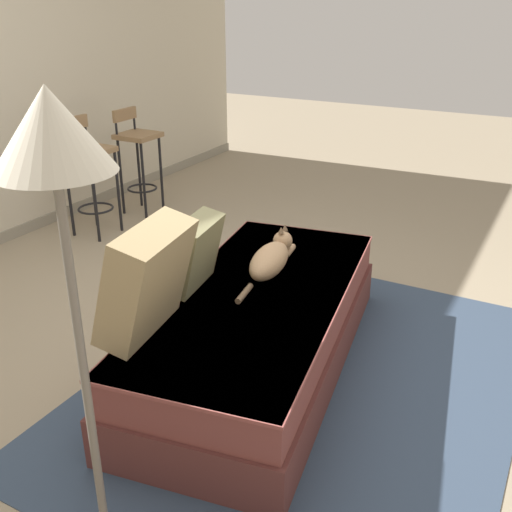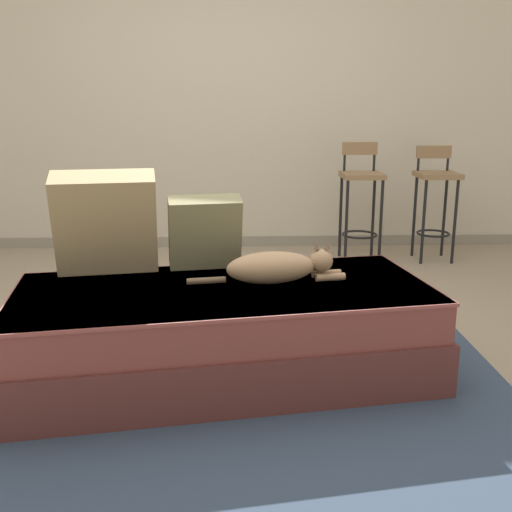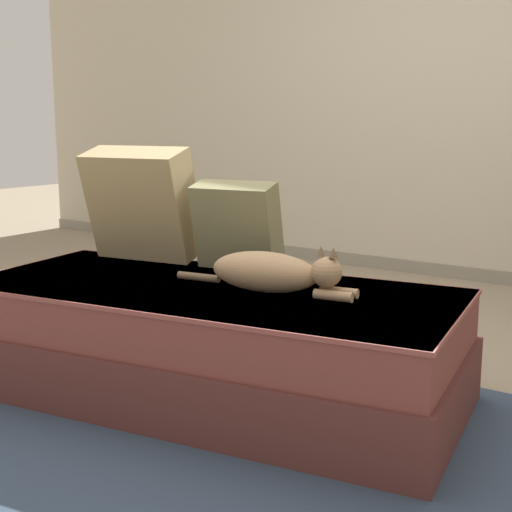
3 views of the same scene
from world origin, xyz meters
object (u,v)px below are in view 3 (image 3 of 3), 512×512
Objects in this scene: couch at (209,341)px; cat at (272,272)px; throw_pillow_corner at (142,204)px; throw_pillow_middle at (237,225)px.

cat is (0.25, 0.06, 0.29)m from couch.
throw_pillow_corner is 0.70× the size of cat.
couch is 3.88× the size of throw_pillow_corner.
cat reaches higher than couch.
couch is at bearing -166.03° from cat.
throw_pillow_corner reaches higher than couch.
cat is at bearing -36.23° from throw_pillow_middle.
couch is 0.52m from throw_pillow_middle.
throw_pillow_middle is at bearing 9.12° from throw_pillow_corner.
throw_pillow_corner is at bearing 157.11° from couch.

